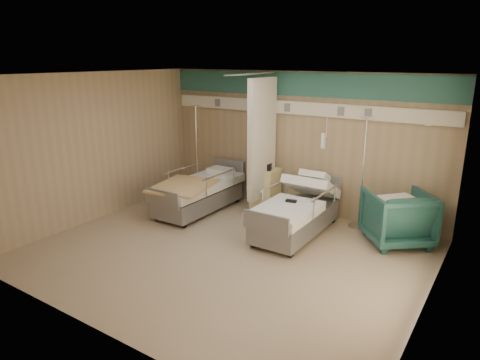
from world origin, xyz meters
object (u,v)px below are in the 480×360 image
at_px(iv_stand_left, 197,178).
at_px(visitor_armchair, 397,217).
at_px(bed_right, 296,217).
at_px(bedside_cabinet, 265,189).
at_px(bed_left, 199,196).
at_px(iv_stand_right, 360,206).

bearing_deg(iv_stand_left, visitor_armchair, -2.02).
relative_size(bed_right, bedside_cabinet, 2.54).
xyz_separation_m(bed_left, visitor_armchair, (3.79, 0.60, 0.14)).
relative_size(bed_left, bedside_cabinet, 2.54).
height_order(bed_right, bed_left, same).
distance_m(bed_right, visitor_armchair, 1.71).
xyz_separation_m(iv_stand_right, iv_stand_left, (-3.68, -0.17, -0.00)).
distance_m(bedside_cabinet, visitor_armchair, 2.76).
bearing_deg(bed_left, visitor_armchair, 9.00).
height_order(iv_stand_right, iv_stand_left, same).
height_order(bedside_cabinet, iv_stand_right, iv_stand_right).
xyz_separation_m(bed_left, bedside_cabinet, (1.05, 0.90, 0.11)).
bearing_deg(bedside_cabinet, iv_stand_left, -175.15).
relative_size(iv_stand_right, iv_stand_left, 1.00).
height_order(bed_right, bedside_cabinet, bedside_cabinet).
bearing_deg(iv_stand_right, bed_right, -132.08).
bearing_deg(bed_left, iv_stand_left, 130.27).
distance_m(bed_right, iv_stand_right, 1.26).
distance_m(bedside_cabinet, iv_stand_left, 1.70).
bearing_deg(visitor_armchair, bed_left, -30.17).
xyz_separation_m(bed_right, bed_left, (-2.20, 0.00, 0.00)).
relative_size(bed_right, bed_left, 1.00).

